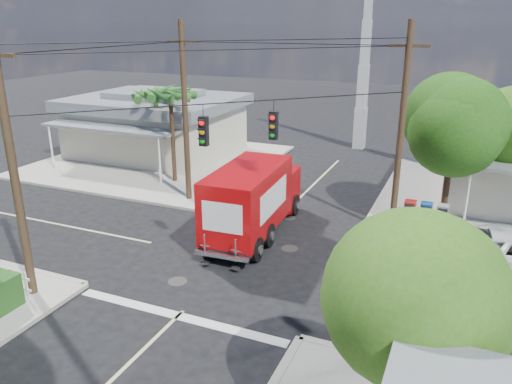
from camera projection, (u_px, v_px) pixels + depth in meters
The scene contains 12 objects.
ground at pixel (236, 260), 19.68m from camera, with size 120.00×120.00×0.00m, color black.
sidewalk_nw at pixel (159, 161), 33.17m from camera, with size 14.12×14.12×0.14m.
road_markings at pixel (219, 276), 18.40m from camera, with size 32.00×32.00×0.01m.
building_nw at pixel (156, 124), 34.26m from camera, with size 10.80×10.20×4.30m.
radio_tower at pixel (364, 70), 35.00m from camera, with size 0.80×0.80×17.00m.
tree_ne_front at pixel (455, 124), 21.29m from camera, with size 4.21×4.14×6.66m.
tree_se at pixel (402, 294), 9.45m from camera, with size 3.67×3.54×5.62m.
palm_nw_front at pixel (170, 95), 27.35m from camera, with size 3.01×3.08×5.59m.
palm_nw_back at pixel (156, 96), 29.52m from camera, with size 3.01×3.08×5.19m.
utility_poles at pixel (216, 132), 20.14m from camera, with size 12.00×10.68×9.00m.
vending_boxes at pixel (426, 214), 22.40m from camera, with size 1.90×0.50×1.10m.
delivery_truck at pixel (254, 199), 21.61m from camera, with size 2.70×7.47×3.18m.
Camera 1 is at (7.75, -15.96, 8.96)m, focal length 35.00 mm.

